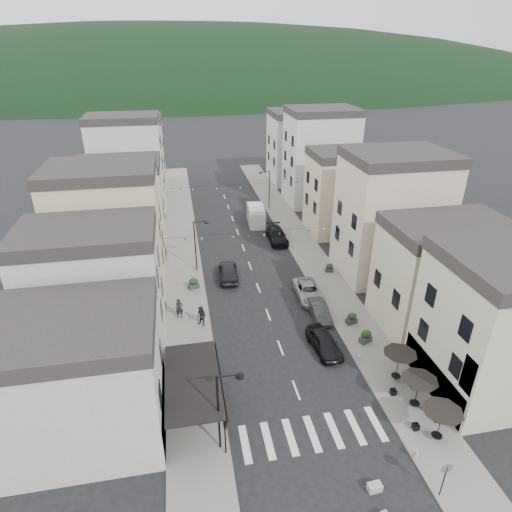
# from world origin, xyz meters

# --- Properties ---
(ground) EXTENTS (700.00, 700.00, 0.00)m
(ground) POSITION_xyz_m (0.00, 0.00, 0.00)
(ground) COLOR black
(ground) RESTS_ON ground
(sidewalk_left) EXTENTS (4.00, 76.00, 0.12)m
(sidewalk_left) POSITION_xyz_m (-7.50, 32.00, 0.06)
(sidewalk_left) COLOR slate
(sidewalk_left) RESTS_ON ground
(sidewalk_right) EXTENTS (4.00, 76.00, 0.12)m
(sidewalk_right) POSITION_xyz_m (7.50, 32.00, 0.06)
(sidewalk_right) COLOR slate
(sidewalk_right) RESTS_ON ground
(hill_backdrop) EXTENTS (640.00, 360.00, 70.00)m
(hill_backdrop) POSITION_xyz_m (0.00, 300.00, 0.00)
(hill_backdrop) COLOR black
(hill_backdrop) RESTS_ON ground
(boutique_building) EXTENTS (12.00, 8.00, 8.00)m
(boutique_building) POSITION_xyz_m (-15.50, 5.00, 4.00)
(boutique_building) COLOR #AAA69C
(boutique_building) RESTS_ON ground
(bistro_building) EXTENTS (10.00, 8.00, 10.00)m
(bistro_building) POSITION_xyz_m (14.50, 4.00, 5.00)
(bistro_building) COLOR #B8AD92
(bistro_building) RESTS_ON ground
(boutique_awning) EXTENTS (3.77, 7.50, 3.28)m
(boutique_awning) POSITION_xyz_m (-7.25, 5.00, 3.11)
(boutique_awning) COLOR black
(boutique_awning) RESTS_ON ground
(buildings_row_left) EXTENTS (10.20, 54.16, 14.00)m
(buildings_row_left) POSITION_xyz_m (-14.50, 37.75, 6.12)
(buildings_row_left) COLOR #AAA69C
(buildings_row_left) RESTS_ON ground
(buildings_row_right) EXTENTS (10.20, 54.16, 14.50)m
(buildings_row_right) POSITION_xyz_m (14.50, 36.59, 6.32)
(buildings_row_right) COLOR #B8AD92
(buildings_row_right) RESTS_ON ground
(cafe_terrace) EXTENTS (2.50, 8.10, 2.53)m
(cafe_terrace) POSITION_xyz_m (7.70, 2.80, 2.36)
(cafe_terrace) COLOR black
(cafe_terrace) RESTS_ON ground
(streetlamp_left_near) EXTENTS (1.70, 0.56, 6.00)m
(streetlamp_left_near) POSITION_xyz_m (-5.82, 2.00, 3.70)
(streetlamp_left_near) COLOR black
(streetlamp_left_near) RESTS_ON ground
(streetlamp_left_far) EXTENTS (1.70, 0.56, 6.00)m
(streetlamp_left_far) POSITION_xyz_m (-5.82, 26.00, 3.70)
(streetlamp_left_far) COLOR black
(streetlamp_left_far) RESTS_ON ground
(streetlamp_right_far) EXTENTS (1.70, 0.56, 6.00)m
(streetlamp_right_far) POSITION_xyz_m (5.82, 44.00, 3.70)
(streetlamp_right_far) COLOR black
(streetlamp_right_far) RESTS_ON ground
(traffic_sign) EXTENTS (0.70, 0.07, 2.70)m
(traffic_sign) POSITION_xyz_m (5.80, -3.50, 1.93)
(traffic_sign) COLOR black
(traffic_sign) RESTS_ON ground
(bollards) EXTENTS (11.66, 10.26, 0.60)m
(bollards) POSITION_xyz_m (0.00, 5.50, 0.42)
(bollards) COLOR gray
(bollards) RESTS_ON ground
(bunting_near) EXTENTS (19.00, 0.28, 0.62)m
(bunting_near) POSITION_xyz_m (0.00, 22.00, 5.65)
(bunting_near) COLOR black
(bunting_near) RESTS_ON ground
(bunting_far) EXTENTS (19.00, 0.28, 0.62)m
(bunting_far) POSITION_xyz_m (0.00, 38.00, 5.65)
(bunting_far) COLOR black
(bunting_far) RESTS_ON ground
(parked_car_a) EXTENTS (2.33, 4.78, 1.57)m
(parked_car_a) POSITION_xyz_m (3.50, 10.09, 0.79)
(parked_car_a) COLOR black
(parked_car_a) RESTS_ON ground
(parked_car_b) EXTENTS (1.49, 4.17, 1.37)m
(parked_car_b) POSITION_xyz_m (4.60, 14.76, 0.68)
(parked_car_b) COLOR #2E2E31
(parked_car_b) RESTS_ON ground
(parked_car_c) EXTENTS (2.50, 5.21, 1.43)m
(parked_car_c) POSITION_xyz_m (4.60, 18.24, 0.72)
(parked_car_c) COLOR #9B9EA3
(parked_car_c) RESTS_ON ground
(parked_car_d) EXTENTS (2.33, 5.53, 1.59)m
(parked_car_d) POSITION_xyz_m (4.60, 32.16, 0.80)
(parked_car_d) COLOR black
(parked_car_d) RESTS_ON ground
(parked_car_e) EXTENTS (2.33, 5.13, 1.71)m
(parked_car_e) POSITION_xyz_m (-2.80, 23.61, 0.85)
(parked_car_e) COLOR black
(parked_car_e) RESTS_ON ground
(delivery_van) EXTENTS (2.60, 5.60, 2.61)m
(delivery_van) POSITION_xyz_m (3.04, 38.63, 1.28)
(delivery_van) COLOR silver
(delivery_van) RESTS_ON ground
(pedestrian_a) EXTENTS (0.76, 0.54, 1.95)m
(pedestrian_a) POSITION_xyz_m (-8.22, 16.93, 1.10)
(pedestrian_a) COLOR black
(pedestrian_a) RESTS_ON sidewalk_left
(pedestrian_b) EXTENTS (1.21, 1.20, 1.98)m
(pedestrian_b) POSITION_xyz_m (-6.30, 15.26, 1.11)
(pedestrian_b) COLOR #231F2A
(pedestrian_b) RESTS_ON sidewalk_left
(concrete_block_a) EXTENTS (0.83, 0.55, 0.50)m
(concrete_block_a) POSITION_xyz_m (2.32, -2.49, 0.25)
(concrete_block_a) COLOR #9C9A93
(concrete_block_a) RESTS_ON ground
(planter_la) EXTENTS (1.15, 0.76, 1.19)m
(planter_la) POSITION_xyz_m (-8.17, 8.90, 0.70)
(planter_la) COLOR #333335
(planter_la) RESTS_ON sidewalk_left
(planter_lb) EXTENTS (1.21, 0.93, 1.20)m
(planter_lb) POSITION_xyz_m (-6.66, 21.99, 0.70)
(planter_lb) COLOR #323235
(planter_lb) RESTS_ON sidewalk_left
(planter_ra) EXTENTS (1.20, 0.93, 1.19)m
(planter_ra) POSITION_xyz_m (7.29, 10.30, 0.70)
(planter_ra) COLOR #303033
(planter_ra) RESTS_ON sidewalk_right
(planter_rb) EXTENTS (1.09, 0.76, 1.11)m
(planter_rb) POSITION_xyz_m (7.14, 13.10, 0.66)
(planter_rb) COLOR #2A2A2C
(planter_rb) RESTS_ON sidewalk_right
(planter_rc) EXTENTS (1.00, 0.71, 1.01)m
(planter_rc) POSITION_xyz_m (8.43, 22.82, 0.61)
(planter_rc) COLOR #2C2B2E
(planter_rc) RESTS_ON sidewalk_right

